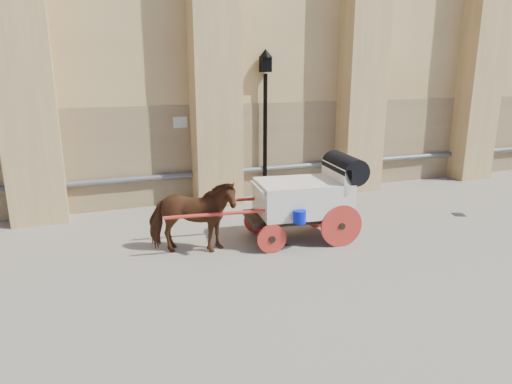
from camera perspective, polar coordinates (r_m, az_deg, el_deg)
name	(u,v)px	position (r m, az deg, el deg)	size (l,w,h in m)	color
ground	(297,237)	(11.36, 5.20, -5.65)	(90.00, 90.00, 0.00)	gray
horse	(192,217)	(10.22, -8.01, -3.12)	(0.91, 2.00, 1.69)	#552D17
carriage	(309,195)	(10.99, 6.60, -0.37)	(4.78, 1.81, 2.04)	black
street_lamp	(265,120)	(14.46, 1.16, 8.93)	(0.43, 0.43, 4.62)	black
drain_grate_near	(282,246)	(10.75, 3.30, -6.80)	(0.32, 0.32, 0.01)	black
drain_grate_far	(459,215)	(14.26, 24.01, -2.60)	(0.32, 0.32, 0.01)	black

